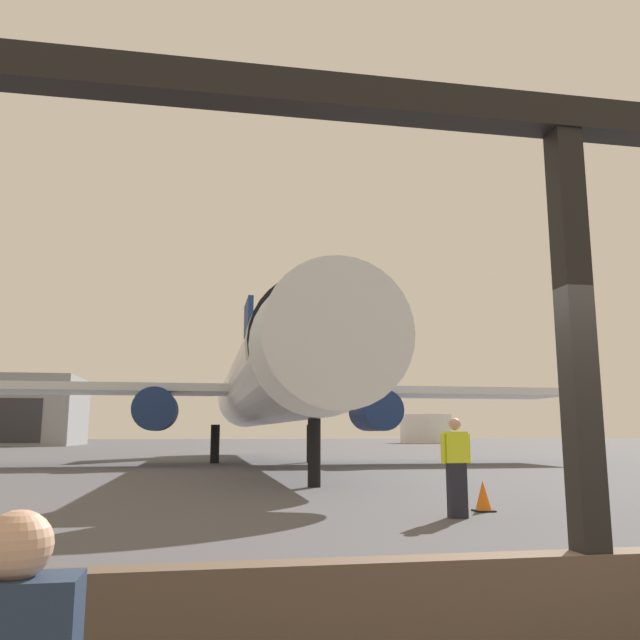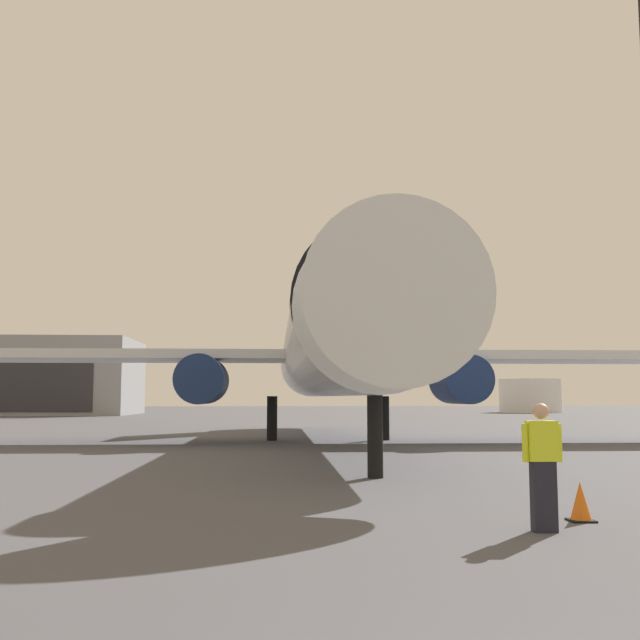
{
  "view_description": "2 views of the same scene",
  "coord_description": "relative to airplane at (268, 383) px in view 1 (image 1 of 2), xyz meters",
  "views": [
    {
      "loc": [
        -2.58,
        -4.13,
        1.48
      ],
      "look_at": [
        0.46,
        12.59,
        4.43
      ],
      "focal_mm": 36.49,
      "sensor_mm": 36.0,
      "label": 1
    },
    {
      "loc": [
        -1.75,
        -3.03,
        1.82
      ],
      "look_at": [
        -0.6,
        15.91,
        3.8
      ],
      "focal_mm": 41.74,
      "sensor_mm": 36.0,
      "label": 2
    }
  ],
  "objects": [
    {
      "name": "airplane",
      "position": [
        0.0,
        0.0,
        0.0
      ],
      "size": [
        30.76,
        33.31,
        10.74
      ],
      "color": "silver",
      "rests_on": "ground"
    },
    {
      "name": "window_frame",
      "position": [
        -0.55,
        -26.85,
        -2.45
      ],
      "size": [
        8.72,
        0.24,
        3.92
      ],
      "color": "brown",
      "rests_on": "ground"
    },
    {
      "name": "ground_crew_worker",
      "position": [
        1.38,
        -19.75,
        -2.89
      ],
      "size": [
        0.57,
        0.22,
        1.74
      ],
      "color": "black",
      "rests_on": "ground"
    },
    {
      "name": "traffic_cone",
      "position": [
        2.23,
        -18.94,
        -3.52
      ],
      "size": [
        0.36,
        0.36,
        0.58
      ],
      "color": "orange",
      "rests_on": "ground"
    },
    {
      "name": "fuel_storage_tank",
      "position": [
        28.66,
        58.91,
        -1.78
      ],
      "size": [
        7.45,
        7.45,
        4.02
      ],
      "primitive_type": "cylinder",
      "color": "white",
      "rests_on": "ground"
    },
    {
      "name": "ground_plane",
      "position": [
        -0.55,
        13.15,
        -3.79
      ],
      "size": [
        220.0,
        220.0,
        0.0
      ],
      "primitive_type": "plane",
      "color": "#4C4C51"
    }
  ]
}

